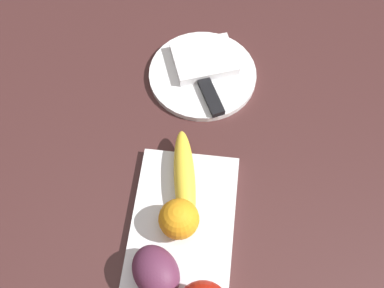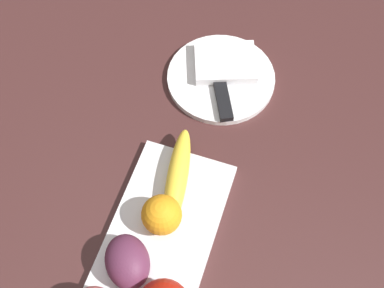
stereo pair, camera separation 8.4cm
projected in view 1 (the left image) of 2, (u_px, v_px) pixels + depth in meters
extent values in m
plane|color=#3F2121|center=(163.00, 246.00, 0.80)|extent=(2.40, 2.40, 0.00)
cube|color=silver|center=(179.00, 251.00, 0.78)|extent=(0.35, 0.17, 0.01)
ellipsoid|color=yellow|center=(185.00, 180.00, 0.82)|extent=(0.19, 0.07, 0.04)
sphere|color=orange|center=(179.00, 219.00, 0.77)|extent=(0.06, 0.06, 0.06)
ellipsoid|color=#572741|center=(156.00, 272.00, 0.73)|extent=(0.11, 0.11, 0.06)
cylinder|color=white|center=(203.00, 75.00, 0.95)|extent=(0.21, 0.21, 0.01)
cube|color=white|center=(204.00, 59.00, 0.95)|extent=(0.13, 0.14, 0.02)
cube|color=silver|center=(199.00, 72.00, 0.95)|extent=(0.14, 0.08, 0.00)
cube|color=black|center=(210.00, 95.00, 0.92)|extent=(0.09, 0.06, 0.01)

